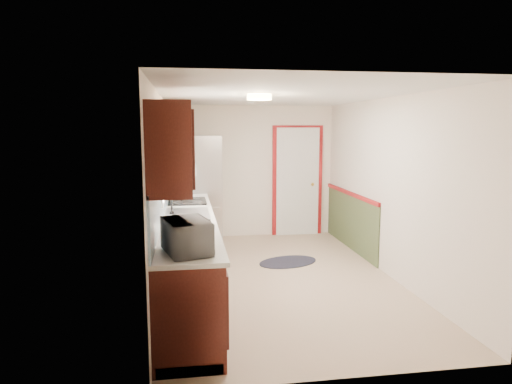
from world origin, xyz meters
name	(u,v)px	position (x,y,z in m)	size (l,w,h in m)	color
room_shell	(279,189)	(0.00, 0.00, 1.20)	(3.20, 5.20, 2.52)	tan
kitchen_run	(184,227)	(-1.24, -0.29, 0.81)	(0.63, 4.00, 2.20)	#3A120D
back_wall_trim	(308,189)	(0.99, 2.21, 0.89)	(1.12, 2.30, 2.08)	maroon
ceiling_fixture	(259,97)	(-0.30, -0.20, 2.36)	(0.30, 0.30, 0.06)	#FFD88C
microwave	(187,233)	(-1.20, -1.95, 1.11)	(0.51, 0.28, 0.35)	white
refrigerator	(197,191)	(-1.02, 1.94, 0.93)	(0.81, 0.79, 1.87)	#B7B7BC
rug	(288,262)	(0.28, 0.70, 0.01)	(0.92, 0.59, 0.01)	black
cooktop	(187,201)	(-1.19, 0.77, 0.95)	(0.53, 0.64, 0.02)	black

